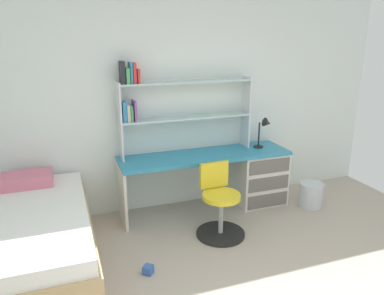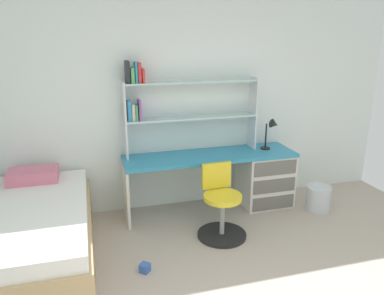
# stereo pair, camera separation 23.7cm
# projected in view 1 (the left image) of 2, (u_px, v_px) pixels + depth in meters

# --- Properties ---
(room_shell) EXTENTS (5.47, 6.28, 2.79)m
(room_shell) POSITION_uv_depth(u_px,v_px,m) (71.00, 130.00, 2.73)
(room_shell) COLOR silver
(room_shell) RESTS_ON ground_plane
(desk) EXTENTS (2.03, 0.54, 0.71)m
(desk) POSITION_uv_depth(u_px,v_px,m) (245.00, 174.00, 4.67)
(desk) COLOR teal
(desk) RESTS_ON ground_plane
(bookshelf_hutch) EXTENTS (1.56, 0.22, 1.08)m
(bookshelf_hutch) POSITION_uv_depth(u_px,v_px,m) (170.00, 101.00, 4.24)
(bookshelf_hutch) COLOR silver
(bookshelf_hutch) RESTS_ON desk
(desk_lamp) EXTENTS (0.20, 0.17, 0.38)m
(desk_lamp) POSITION_uv_depth(u_px,v_px,m) (265.00, 128.00, 4.59)
(desk_lamp) COLOR black
(desk_lamp) RESTS_ON desk
(swivel_chair) EXTENTS (0.52, 0.52, 0.76)m
(swivel_chair) POSITION_uv_depth(u_px,v_px,m) (220.00, 208.00, 3.96)
(swivel_chair) COLOR black
(swivel_chair) RESTS_ON ground_plane
(bed_platform) EXTENTS (1.11, 1.87, 0.70)m
(bed_platform) POSITION_uv_depth(u_px,v_px,m) (28.00, 243.00, 3.31)
(bed_platform) COLOR tan
(bed_platform) RESTS_ON ground_plane
(waste_bin) EXTENTS (0.29, 0.29, 0.30)m
(waste_bin) POSITION_uv_depth(u_px,v_px,m) (311.00, 195.00, 4.65)
(waste_bin) COLOR silver
(waste_bin) RESTS_ON ground_plane
(toy_block_blue_1) EXTENTS (0.11, 0.11, 0.08)m
(toy_block_blue_1) POSITION_uv_depth(u_px,v_px,m) (148.00, 270.00, 3.36)
(toy_block_blue_1) COLOR #3860B7
(toy_block_blue_1) RESTS_ON ground_plane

